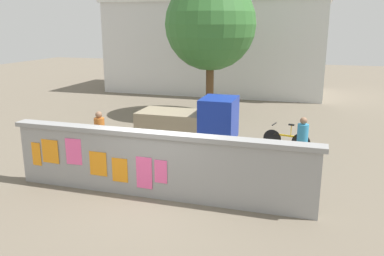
{
  "coord_description": "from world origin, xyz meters",
  "views": [
    {
      "loc": [
        3.72,
        -8.95,
        4.38
      ],
      "look_at": [
        0.12,
        2.65,
        1.21
      ],
      "focal_mm": 37.31,
      "sensor_mm": 36.0,
      "label": 1
    }
  ],
  "objects_px": {
    "motorcycle": "(250,158)",
    "tree_roadside": "(210,25)",
    "auto_rickshaw_truck": "(192,122)",
    "bicycle_far": "(286,140)",
    "person_bystander": "(302,137)",
    "person_walking": "(100,130)",
    "bicycle_near": "(175,170)"
  },
  "relations": [
    {
      "from": "motorcycle",
      "to": "tree_roadside",
      "type": "bearing_deg",
      "value": 113.6
    },
    {
      "from": "auto_rickshaw_truck",
      "to": "bicycle_far",
      "type": "relative_size",
      "value": 2.15
    },
    {
      "from": "auto_rickshaw_truck",
      "to": "person_bystander",
      "type": "height_order",
      "value": "auto_rickshaw_truck"
    },
    {
      "from": "auto_rickshaw_truck",
      "to": "person_walking",
      "type": "xyz_separation_m",
      "value": [
        -2.48,
        -2.32,
        0.09
      ]
    },
    {
      "from": "auto_rickshaw_truck",
      "to": "motorcycle",
      "type": "bearing_deg",
      "value": -40.6
    },
    {
      "from": "bicycle_far",
      "to": "auto_rickshaw_truck",
      "type": "bearing_deg",
      "value": -170.44
    },
    {
      "from": "motorcycle",
      "to": "person_walking",
      "type": "xyz_separation_m",
      "value": [
        -4.97,
        -0.19,
        0.52
      ]
    },
    {
      "from": "bicycle_far",
      "to": "bicycle_near",
      "type": "bearing_deg",
      "value": -124.15
    },
    {
      "from": "auto_rickshaw_truck",
      "to": "bicycle_near",
      "type": "height_order",
      "value": "auto_rickshaw_truck"
    },
    {
      "from": "bicycle_near",
      "to": "auto_rickshaw_truck",
      "type": "bearing_deg",
      "value": 99.3
    },
    {
      "from": "motorcycle",
      "to": "person_walking",
      "type": "relative_size",
      "value": 1.17
    },
    {
      "from": "motorcycle",
      "to": "auto_rickshaw_truck",
      "type": "bearing_deg",
      "value": 139.4
    },
    {
      "from": "bicycle_near",
      "to": "person_walking",
      "type": "height_order",
      "value": "person_walking"
    },
    {
      "from": "bicycle_near",
      "to": "tree_roadside",
      "type": "height_order",
      "value": "tree_roadside"
    },
    {
      "from": "person_walking",
      "to": "auto_rickshaw_truck",
      "type": "bearing_deg",
      "value": 43.04
    },
    {
      "from": "motorcycle",
      "to": "bicycle_far",
      "type": "relative_size",
      "value": 1.13
    },
    {
      "from": "motorcycle",
      "to": "bicycle_near",
      "type": "relative_size",
      "value": 1.14
    },
    {
      "from": "person_walking",
      "to": "tree_roadside",
      "type": "xyz_separation_m",
      "value": [
        1.79,
        7.47,
        3.36
      ]
    },
    {
      "from": "bicycle_far",
      "to": "person_bystander",
      "type": "relative_size",
      "value": 1.04
    },
    {
      "from": "auto_rickshaw_truck",
      "to": "bicycle_far",
      "type": "distance_m",
      "value": 3.45
    },
    {
      "from": "bicycle_far",
      "to": "tree_roadside",
      "type": "height_order",
      "value": "tree_roadside"
    },
    {
      "from": "person_bystander",
      "to": "tree_roadside",
      "type": "height_order",
      "value": "tree_roadside"
    },
    {
      "from": "tree_roadside",
      "to": "bicycle_near",
      "type": "bearing_deg",
      "value": -81.64
    },
    {
      "from": "bicycle_far",
      "to": "tree_roadside",
      "type": "bearing_deg",
      "value": 131.52
    },
    {
      "from": "auto_rickshaw_truck",
      "to": "motorcycle",
      "type": "height_order",
      "value": "auto_rickshaw_truck"
    },
    {
      "from": "person_walking",
      "to": "person_bystander",
      "type": "relative_size",
      "value": 1.0
    },
    {
      "from": "auto_rickshaw_truck",
      "to": "bicycle_far",
      "type": "height_order",
      "value": "auto_rickshaw_truck"
    },
    {
      "from": "bicycle_near",
      "to": "person_walking",
      "type": "relative_size",
      "value": 1.03
    },
    {
      "from": "motorcycle",
      "to": "bicycle_far",
      "type": "bearing_deg",
      "value": 71.91
    },
    {
      "from": "motorcycle",
      "to": "person_walking",
      "type": "bearing_deg",
      "value": -177.78
    },
    {
      "from": "person_walking",
      "to": "tree_roadside",
      "type": "relative_size",
      "value": 0.25
    },
    {
      "from": "person_walking",
      "to": "motorcycle",
      "type": "bearing_deg",
      "value": 2.22
    }
  ]
}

